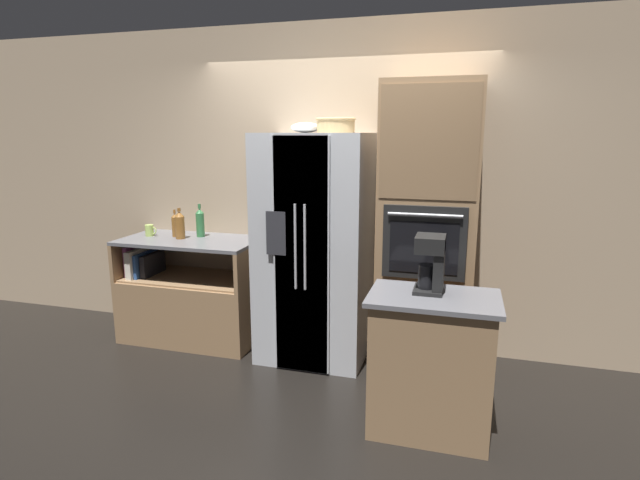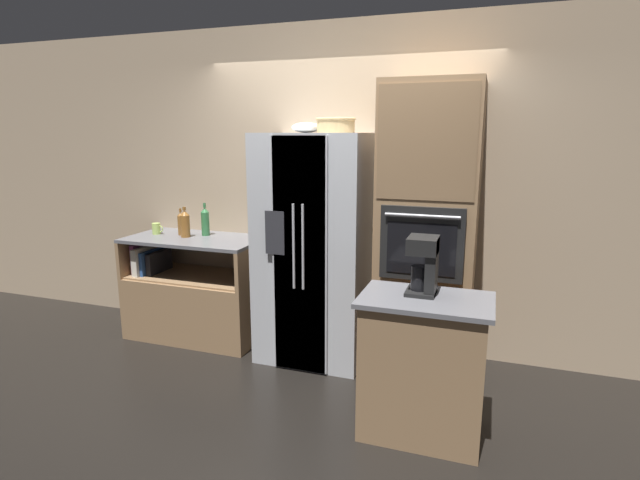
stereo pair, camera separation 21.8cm
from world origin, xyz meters
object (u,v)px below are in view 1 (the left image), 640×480
object	(u,v)px
wall_oven	(428,231)
fruit_bowl	(306,127)
refrigerator	(315,248)
bottle_short	(175,225)
coffee_maker	(433,261)
bottle_tall	(200,222)
wicker_basket	(336,125)
mug	(150,230)
bottle_wide	(180,225)

from	to	relation	value
wall_oven	fruit_bowl	bearing A→B (deg)	-177.28
refrigerator	bottle_short	size ratio (longest dim) A/B	7.51
fruit_bowl	coffee_maker	bearing A→B (deg)	-36.15
refrigerator	wall_oven	xyz separation A→B (m)	(0.91, 0.03, 0.19)
bottle_short	coffee_maker	bearing A→B (deg)	-20.71
bottle_tall	coffee_maker	distance (m)	2.35
wicker_basket	fruit_bowl	xyz separation A→B (m)	(-0.26, 0.04, -0.02)
mug	wall_oven	bearing A→B (deg)	-0.52
bottle_wide	coffee_maker	world-z (taller)	coffee_maker
mug	bottle_wide	bearing A→B (deg)	-4.49
wicker_basket	bottle_wide	world-z (taller)	wicker_basket
bottle_tall	bottle_wide	bearing A→B (deg)	-135.79
bottle_wide	mug	size ratio (longest dim) A/B	2.49
refrigerator	bottle_wide	xyz separation A→B (m)	(-1.28, 0.03, 0.13)
wall_oven	wicker_basket	world-z (taller)	wall_oven
bottle_wide	mug	bearing A→B (deg)	175.51
fruit_bowl	bottle_short	distance (m)	1.57
bottle_short	mug	size ratio (longest dim) A/B	2.22
wicker_basket	bottle_short	world-z (taller)	wicker_basket
mug	wicker_basket	bearing A→B (deg)	-3.34
fruit_bowl	bottle_short	xyz separation A→B (m)	(-1.30, 0.11, -0.87)
coffee_maker	bottle_tall	bearing A→B (deg)	156.02
wicker_basket	fruit_bowl	world-z (taller)	wicker_basket
wicker_basket	refrigerator	bearing A→B (deg)	164.98
refrigerator	coffee_maker	size ratio (longest dim) A/B	5.24
wall_oven	bottle_wide	bearing A→B (deg)	-179.90
refrigerator	wicker_basket	world-z (taller)	wicker_basket
refrigerator	bottle_short	xyz separation A→B (m)	(-1.37, 0.10, 0.11)
fruit_bowl	bottle_tall	world-z (taller)	fruit_bowl
bottle_wide	coffee_maker	xyz separation A→B (m)	(2.28, -0.83, 0.03)
wicker_basket	mug	distance (m)	2.04
wicker_basket	bottle_tall	xyz separation A→B (m)	(-1.33, 0.21, -0.87)
wicker_basket	bottle_wide	bearing A→B (deg)	176.93
bottle_short	bottle_wide	size ratio (longest dim) A/B	0.90
mug	coffee_maker	world-z (taller)	coffee_maker
fruit_bowl	coffee_maker	xyz separation A→B (m)	(1.07, -0.78, -0.82)
mug	fruit_bowl	bearing A→B (deg)	-2.57
wall_oven	coffee_maker	distance (m)	0.84
mug	coffee_maker	size ratio (longest dim) A/B	0.31
refrigerator	mug	xyz separation A→B (m)	(-1.61, 0.05, 0.06)
wall_oven	bottle_short	world-z (taller)	wall_oven
bottle_short	coffee_maker	distance (m)	2.54
bottle_tall	wicker_basket	bearing A→B (deg)	-8.86
fruit_bowl	coffee_maker	distance (m)	1.56
bottle_wide	mug	xyz separation A→B (m)	(-0.34, 0.03, -0.07)
mug	coffee_maker	distance (m)	2.76
bottle_tall	fruit_bowl	bearing A→B (deg)	-9.07
bottle_short	bottle_wide	xyz separation A→B (m)	(0.09, -0.07, 0.02)
wicker_basket	bottle_short	distance (m)	1.80
fruit_bowl	wall_oven	bearing A→B (deg)	2.72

